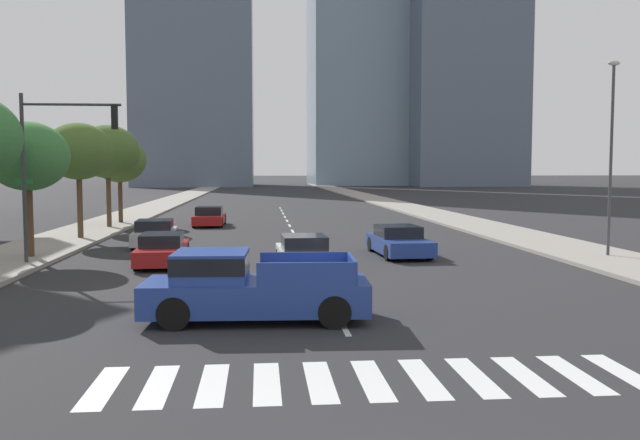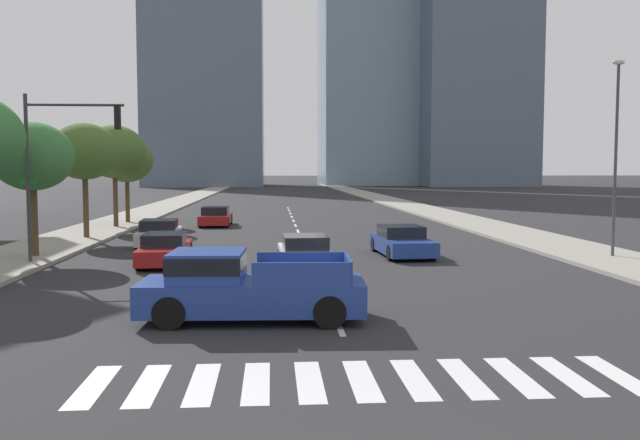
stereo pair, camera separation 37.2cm
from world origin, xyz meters
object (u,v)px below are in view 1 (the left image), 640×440
Objects in this scene: sedan_white_3 at (304,255)px; street_lamp_east at (611,144)px; sedan_blue_2 at (399,242)px; street_tree_second at (28,157)px; traffic_signal_far at (58,149)px; street_tree_fourth at (108,152)px; pickup_truck at (245,287)px; street_tree_third at (78,152)px; sedan_red_1 at (209,217)px; sedan_red_0 at (163,250)px; street_tree_fifth at (120,160)px; sedan_silver_4 at (155,234)px.

street_lamp_east reaches higher than sedan_white_3.
sedan_blue_2 is 0.87× the size of street_tree_second.
traffic_signal_far is 21.44m from street_lamp_east.
street_tree_fourth is (-23.10, 15.75, 0.04)m from street_lamp_east.
pickup_truck is 0.86× the size of traffic_signal_far.
traffic_signal_far reaches higher than street_tree_second.
street_tree_third is at bearing 100.23° from traffic_signal_far.
sedan_white_3 is at bearing -48.82° from sedan_blue_2.
sedan_red_1 is at bearing -81.52° from pickup_truck.
traffic_signal_far is at bearing -79.77° from street_tree_third.
traffic_signal_far is (-13.24, -1.87, 3.79)m from sedan_blue_2.
street_tree_second is at bearing 134.10° from traffic_signal_far.
sedan_red_1 is 0.74× the size of street_tree_third.
street_tree_second is at bearing 175.82° from street_lamp_east.
sedan_blue_2 is 0.74× the size of traffic_signal_far.
sedan_red_1 is (0.48, 17.44, 0.02)m from sedan_red_0.
street_tree_third is (-1.66, 9.21, 0.14)m from traffic_signal_far.
street_tree_second is at bearing -90.00° from street_tree_fifth.
sedan_blue_2 is 20.79m from street_tree_fourth.
sedan_blue_2 is at bearing 0.59° from street_tree_second.
sedan_red_1 is 0.77× the size of street_tree_fifth.
traffic_signal_far is (-2.50, -6.33, 3.79)m from sedan_silver_4.
street_lamp_east is 23.16m from street_tree_second.
street_tree_fourth is at bearing 96.02° from traffic_signal_far.
sedan_white_3 is at bearing -116.59° from sedan_red_0.
street_tree_fifth is (-1.66, 19.17, -0.16)m from traffic_signal_far.
street_tree_second is (-1.66, 1.72, -0.26)m from traffic_signal_far.
street_tree_fourth reaches higher than sedan_silver_4.
street_tree_fourth is (-14.90, 13.91, 4.08)m from sedan_blue_2.
street_tree_second is 14.07m from street_tree_fourth.
street_tree_third is 1.05× the size of street_tree_fifth.
sedan_silver_4 is at bearing -72.03° from street_tree_fifth.
street_tree_fifth reaches higher than sedan_red_1.
sedan_white_3 is at bearing -101.42° from pickup_truck.
street_tree_third reaches higher than pickup_truck.
sedan_red_0 is 0.86× the size of street_tree_fifth.
sedan_red_0 is at bearing -74.21° from street_tree_fifth.
street_tree_fifth is at bearing 94.95° from traffic_signal_far.
street_tree_third is (-10.63, 11.49, 3.90)m from sedan_white_3.
sedan_red_0 is 1.03× the size of sedan_blue_2.
sedan_red_0 is (-3.34, 9.94, -0.26)m from pickup_truck.
sedan_red_0 is at bearing -16.95° from street_tree_second.
traffic_signal_far is 15.87m from street_tree_fourth.
sedan_red_0 is 6.39m from sedan_silver_4.
sedan_red_0 is 11.33m from street_tree_third.
traffic_signal_far is at bearing -85.05° from street_tree_fifth.
sedan_red_1 is 0.68× the size of traffic_signal_far.
sedan_red_0 is at bearing 63.80° from sedan_white_3.
sedan_silver_4 is at bearing 68.44° from traffic_signal_far.
traffic_signal_far is (-3.74, -0.07, 3.81)m from sedan_red_0.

